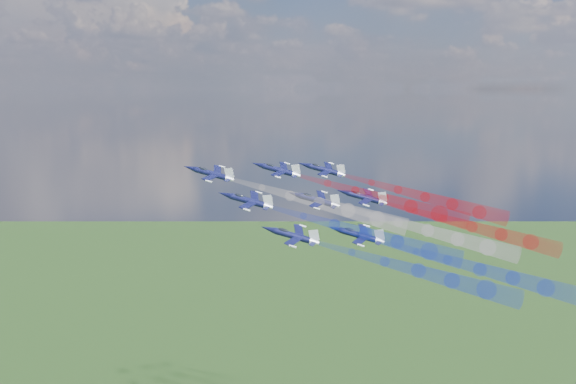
{
  "coord_description": "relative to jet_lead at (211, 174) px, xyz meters",
  "views": [
    {
      "loc": [
        -10.16,
        -144.52,
        183.62
      ],
      "look_at": [
        15.61,
        9.43,
        161.09
      ],
      "focal_mm": 44.58,
      "sensor_mm": 36.0,
      "label": 1
    }
  ],
  "objects": [
    {
      "name": "trail_inner_right",
      "position": [
        39.09,
        -3.63,
        -6.03
      ],
      "size": [
        38.44,
        17.56,
        14.35
      ],
      "primitive_type": null,
      "rotation": [
        0.25,
        -0.24,
        1.17
      ],
      "color": "red"
    },
    {
      "name": "jet_lead",
      "position": [
        0.0,
        0.0,
        0.0
      ],
      "size": [
        15.32,
        13.67,
        8.36
      ],
      "primitive_type": null,
      "rotation": [
        0.25,
        -0.24,
        1.17
      ],
      "color": "black"
    },
    {
      "name": "trail_lead",
      "position": [
        23.12,
        -8.04,
        -6.07
      ],
      "size": [
        38.44,
        17.56,
        14.35
      ],
      "primitive_type": null,
      "rotation": [
        0.25,
        -0.24,
        1.17
      ],
      "color": "white"
    },
    {
      "name": "trail_outer_right",
      "position": [
        51.04,
        1.13,
        -6.72
      ],
      "size": [
        38.44,
        17.56,
        14.35
      ],
      "primitive_type": null,
      "rotation": [
        0.25,
        -0.24,
        1.17
      ],
      "color": "red"
    },
    {
      "name": "trail_inner_left",
      "position": [
        29.91,
        -21.99,
        -10.26
      ],
      "size": [
        38.44,
        17.56,
        14.35
      ],
      "primitive_type": null,
      "rotation": [
        0.25,
        -0.24,
        1.17
      ],
      "color": "blue"
    },
    {
      "name": "jet_outer_right",
      "position": [
        27.92,
        9.17,
        -0.65
      ],
      "size": [
        15.32,
        13.67,
        8.36
      ],
      "primitive_type": null,
      "rotation": [
        0.25,
        -0.24,
        1.17
      ],
      "color": "black"
    },
    {
      "name": "jet_rear_right",
      "position": [
        34.93,
        -2.41,
        -5.9
      ],
      "size": [
        15.32,
        13.67,
        8.36
      ],
      "primitive_type": null,
      "rotation": [
        0.25,
        -0.24,
        1.17
      ],
      "color": "black"
    },
    {
      "name": "jet_outer_left",
      "position": [
        14.4,
        -24.41,
        -9.72
      ],
      "size": [
        15.32,
        13.67,
        8.36
      ],
      "primitive_type": null,
      "rotation": [
        0.25,
        -0.24,
        1.17
      ],
      "color": "black"
    },
    {
      "name": "jet_inner_left",
      "position": [
        6.78,
        -13.94,
        -4.19
      ],
      "size": [
        15.32,
        13.67,
        8.36
      ],
      "primitive_type": null,
      "rotation": [
        0.25,
        -0.24,
        1.17
      ],
      "color": "black"
    },
    {
      "name": "trail_rear_right",
      "position": [
        58.05,
        -10.45,
        -11.98
      ],
      "size": [
        38.44,
        17.56,
        14.35
      ],
      "primitive_type": null,
      "rotation": [
        0.25,
        -0.24,
        1.17
      ],
      "color": "red"
    },
    {
      "name": "jet_inner_right",
      "position": [
        15.97,
        4.41,
        0.04
      ],
      "size": [
        15.32,
        13.67,
        8.36
      ],
      "primitive_type": null,
      "rotation": [
        0.25,
        -0.24,
        1.17
      ],
      "color": "black"
    },
    {
      "name": "trail_rear_left",
      "position": [
        51.99,
        -28.51,
        -16.98
      ],
      "size": [
        38.44,
        17.56,
        14.35
      ],
      "primitive_type": null,
      "rotation": [
        0.25,
        -0.24,
        1.17
      ],
      "color": "blue"
    },
    {
      "name": "trail_center_third",
      "position": [
        45.81,
        -15.02,
        -11.57
      ],
      "size": [
        38.44,
        17.56,
        14.35
      ],
      "primitive_type": null,
      "rotation": [
        0.25,
        -0.24,
        1.17
      ],
      "color": "white"
    },
    {
      "name": "trail_outer_left",
      "position": [
        37.52,
        -32.46,
        -15.79
      ],
      "size": [
        38.44,
        17.56,
        14.35
      ],
      "primitive_type": null,
      "rotation": [
        0.25,
        -0.24,
        1.17
      ],
      "color": "blue"
    },
    {
      "name": "jet_rear_left",
      "position": [
        28.87,
        -20.47,
        -10.91
      ],
      "size": [
        15.32,
        13.67,
        8.36
      ],
      "primitive_type": null,
      "rotation": [
        0.25,
        -0.24,
        1.17
      ],
      "color": "black"
    },
    {
      "name": "jet_center_third",
      "position": [
        22.68,
        -6.98,
        -5.5
      ],
      "size": [
        15.32,
        13.67,
        8.36
      ],
      "primitive_type": null,
      "rotation": [
        0.25,
        -0.24,
        1.17
      ],
      "color": "black"
    }
  ]
}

